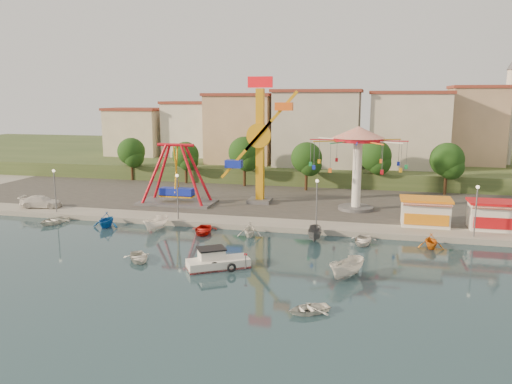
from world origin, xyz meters
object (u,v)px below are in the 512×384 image
(kamikaze_tower, at_px, (262,144))
(skiff, at_px, (347,268))
(pirate_ship_ride, at_px, (176,175))
(cabin_motorboat, at_px, (217,262))
(wave_swinger, at_px, (358,149))
(rowboat_a, at_px, (138,257))
(van, at_px, (41,202))

(kamikaze_tower, relative_size, skiff, 3.95)
(pirate_ship_ride, bearing_deg, cabin_motorboat, -59.99)
(kamikaze_tower, bearing_deg, wave_swinger, -5.30)
(cabin_motorboat, bearing_deg, rowboat_a, 147.10)
(pirate_ship_ride, bearing_deg, kamikaze_tower, 15.22)
(skiff, bearing_deg, van, -169.62)
(wave_swinger, xyz_separation_m, van, (-39.27, -7.98, -6.85))
(kamikaze_tower, relative_size, van, 3.20)
(pirate_ship_ride, bearing_deg, van, -159.05)
(kamikaze_tower, relative_size, wave_swinger, 1.42)
(pirate_ship_ride, height_order, skiff, pirate_ship_ride)
(van, bearing_deg, pirate_ship_ride, -81.05)
(kamikaze_tower, xyz_separation_m, cabin_motorboat, (1.41, -24.28, -7.98))
(wave_swinger, distance_m, skiff, 24.20)
(pirate_ship_ride, relative_size, van, 1.94)
(wave_swinger, height_order, cabin_motorboat, wave_swinger)
(kamikaze_tower, distance_m, skiff, 28.28)
(kamikaze_tower, relative_size, cabin_motorboat, 2.96)
(wave_swinger, bearing_deg, cabin_motorboat, -115.20)
(kamikaze_tower, xyz_separation_m, rowboat_a, (-6.00, -24.17, -8.13))
(wave_swinger, xyz_separation_m, cabin_motorboat, (-10.88, -23.14, -7.70))
(kamikaze_tower, relative_size, rowboat_a, 4.91)
(pirate_ship_ride, distance_m, skiff, 31.79)
(cabin_motorboat, relative_size, van, 1.08)
(pirate_ship_ride, distance_m, van, 17.48)
(cabin_motorboat, distance_m, rowboat_a, 7.41)
(cabin_motorboat, bearing_deg, pirate_ship_ride, 87.95)
(wave_swinger, bearing_deg, rowboat_a, -128.46)
(kamikaze_tower, height_order, cabin_motorboat, kamikaze_tower)
(rowboat_a, distance_m, van, 25.83)
(wave_swinger, relative_size, van, 2.25)
(cabin_motorboat, bearing_deg, van, 119.84)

